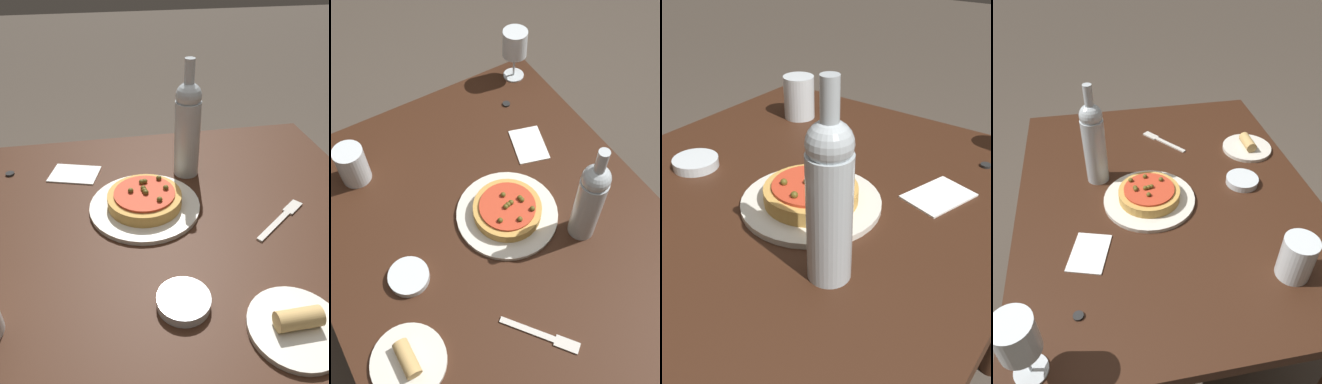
% 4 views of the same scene
% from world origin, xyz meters
% --- Properties ---
extents(ground_plane, '(14.00, 14.00, 0.00)m').
position_xyz_m(ground_plane, '(0.00, 0.00, 0.00)').
color(ground_plane, '#4C4238').
extents(dining_table, '(1.12, 0.90, 0.75)m').
position_xyz_m(dining_table, '(0.00, 0.00, 0.64)').
color(dining_table, '#381E11').
rests_on(dining_table, ground_plane).
extents(dinner_plate, '(0.27, 0.27, 0.01)m').
position_xyz_m(dinner_plate, '(0.03, -0.06, 0.75)').
color(dinner_plate, silver).
rests_on(dinner_plate, dining_table).
extents(pizza, '(0.18, 0.18, 0.05)m').
position_xyz_m(pizza, '(0.03, -0.06, 0.77)').
color(pizza, gold).
rests_on(pizza, dinner_plate).
extents(wine_glass, '(0.08, 0.08, 0.17)m').
position_xyz_m(wine_glass, '(0.49, -0.37, 0.87)').
color(wine_glass, silver).
rests_on(wine_glass, dining_table).
extents(wine_bottle, '(0.07, 0.07, 0.32)m').
position_xyz_m(wine_bottle, '(-0.11, -0.20, 0.89)').
color(wine_bottle, '#B2BCC1').
rests_on(wine_bottle, dining_table).
extents(water_cup, '(0.08, 0.08, 0.12)m').
position_xyz_m(water_cup, '(0.36, 0.24, 0.80)').
color(water_cup, silver).
rests_on(water_cup, dining_table).
extents(side_bowl, '(0.10, 0.10, 0.02)m').
position_xyz_m(side_bowl, '(0.00, 0.25, 0.76)').
color(side_bowl, silver).
rests_on(side_bowl, dining_table).
extents(fork, '(0.16, 0.13, 0.00)m').
position_xyz_m(fork, '(-0.29, 0.04, 0.75)').
color(fork, beige).
rests_on(fork, dining_table).
extents(side_plate, '(0.17, 0.17, 0.05)m').
position_xyz_m(side_plate, '(-0.18, 0.33, 0.76)').
color(side_plate, silver).
rests_on(side_plate, dining_table).
extents(paper_napkin, '(0.15, 0.13, 0.00)m').
position_xyz_m(paper_napkin, '(0.21, -0.25, 0.75)').
color(paper_napkin, white).
rests_on(paper_napkin, dining_table).
extents(bottle_cap, '(0.02, 0.02, 0.01)m').
position_xyz_m(bottle_cap, '(0.39, -0.28, 0.75)').
color(bottle_cap, black).
rests_on(bottle_cap, dining_table).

